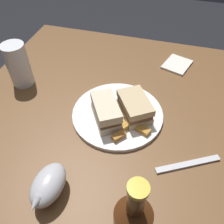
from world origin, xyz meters
The scene contains 12 objects.
ground_plane centered at (0.00, 0.00, 0.00)m, with size 6.00×6.00×0.00m, color black.
dining_table centered at (0.00, 0.00, 0.37)m, with size 1.05×0.95×0.74m, color brown.
plate centered at (0.04, -0.03, 0.74)m, with size 0.28×0.28×0.01m, color white.
sandwich_half_left centered at (0.00, 0.00, 0.78)m, with size 0.14×0.12×0.07m.
sandwich_half_right centered at (0.04, -0.08, 0.78)m, with size 0.14×0.13×0.06m.
potato_wedge_front centered at (-0.01, -0.05, 0.76)m, with size 0.05×0.02×0.02m, color gold.
potato_wedge_middle centered at (-0.06, -0.05, 0.76)m, with size 0.04×0.02×0.02m, color #AD702D.
potato_wedge_back centered at (-0.01, -0.11, 0.76)m, with size 0.05×0.02×0.01m, color #B77F33.
pint_glass centered at (0.10, 0.34, 0.80)m, with size 0.08×0.08×0.15m.
gravy_boat centered at (-0.25, 0.06, 0.78)m, with size 0.13×0.08×0.07m.
napkin centered at (0.36, -0.18, 0.74)m, with size 0.11×0.09×0.01m, color silver.
fork centered at (-0.09, -0.25, 0.74)m, with size 0.18×0.02×0.01m, color silver.
Camera 1 is at (-0.46, -0.15, 1.29)m, focal length 38.18 mm.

